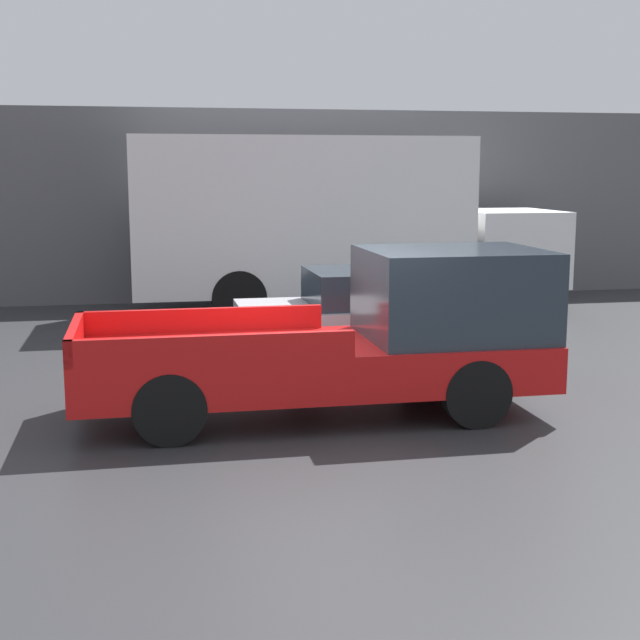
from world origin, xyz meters
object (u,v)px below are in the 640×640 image
(delivery_truck, at_px, (327,220))
(newspaper_box, at_px, (298,276))
(pickup_truck, at_px, (364,337))
(car, at_px, (379,311))

(delivery_truck, height_order, newspaper_box, delivery_truck)
(pickup_truck, distance_m, newspaper_box, 9.64)
(delivery_truck, relative_size, newspaper_box, 7.88)
(pickup_truck, relative_size, newspaper_box, 5.02)
(delivery_truck, bearing_deg, pickup_truck, -98.29)
(car, bearing_deg, newspaper_box, 92.01)
(delivery_truck, bearing_deg, newspaper_box, 98.57)
(car, height_order, delivery_truck, delivery_truck)
(pickup_truck, bearing_deg, newspaper_box, 85.03)
(pickup_truck, height_order, car, pickup_truck)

